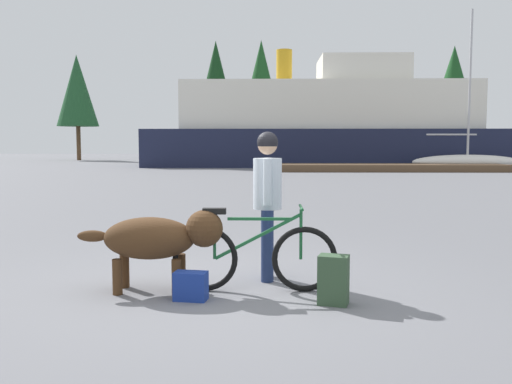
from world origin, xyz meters
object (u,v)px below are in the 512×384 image
Objects in this scene: handbag_pannier at (191,286)px; ferry_boat at (328,126)px; person_cyclist at (267,192)px; dog at (159,238)px; backpack at (333,280)px; sailboat_moored at (467,161)px; bicycle at (253,256)px.

ferry_boat is (4.91, 33.91, 2.65)m from handbag_pannier.
person_cyclist is at bearing 48.87° from handbag_pannier.
dog is 3.20× the size of backpack.
sailboat_moored reaches higher than handbag_pannier.
backpack is (0.78, -0.45, -0.14)m from bicycle.
bicycle reaches higher than handbag_pannier.
person_cyclist reaches higher than bicycle.
bicycle is at bearing -97.31° from ferry_boat.
ferry_boat reaches higher than bicycle.
ferry_boat is (5.28, 33.59, 2.23)m from dog.
backpack is at bearing -56.63° from person_cyclist.
handbag_pannier is at bearing -98.24° from ferry_boat.
sailboat_moored is at bearing 65.65° from handbag_pannier.
person_cyclist is at bearing -97.18° from ferry_boat.
handbag_pannier is 34.37m from ferry_boat.
backpack is 0.02× the size of ferry_boat.
bicycle is 1.13× the size of dog.
sailboat_moored is at bearing -37.38° from ferry_boat.
handbag_pannier is 0.03× the size of sailboat_moored.
backpack is 1.39m from handbag_pannier.
dog is at bearing -115.23° from sailboat_moored.
sailboat_moored is (12.06, 27.64, 0.15)m from bicycle.
bicycle is 0.99m from dog.
ferry_boat is (3.53, 34.02, 2.56)m from backpack.
dog is at bearing -178.83° from bicycle.
backpack is at bearing -95.92° from ferry_boat.
backpack is 30.27m from sailboat_moored.
sailboat_moored is (11.28, 28.09, 0.29)m from backpack.
person_cyclist is 5.22× the size of handbag_pannier.
bicycle is at bearing 29.63° from handbag_pannier.
person_cyclist is (0.15, 0.51, 0.63)m from bicycle.
backpack is (0.64, -0.96, -0.76)m from person_cyclist.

